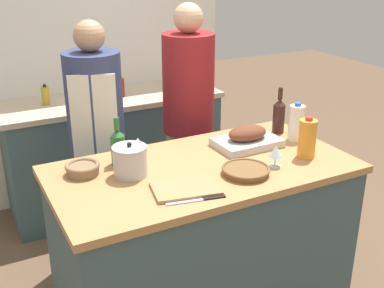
{
  "coord_description": "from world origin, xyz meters",
  "views": [
    {
      "loc": [
        -1.12,
        -2.01,
        1.99
      ],
      "look_at": [
        0.0,
        0.12,
        1.02
      ],
      "focal_mm": 45.0,
      "sensor_mm": 36.0,
      "label": 1
    }
  ],
  "objects_px": {
    "wine_glass_right": "(276,152)",
    "condiment_bottle_extra": "(45,96)",
    "person_cook_guest": "(189,114)",
    "wicker_basket": "(246,170)",
    "mixing_bowl": "(83,168)",
    "cutting_board": "(185,189)",
    "juice_jug": "(307,138)",
    "wine_bottle_green": "(279,115)",
    "wine_glass_left": "(138,144)",
    "condiment_bottle_short": "(121,88)",
    "knife_chef": "(198,200)",
    "person_cook_aproned": "(97,136)",
    "roasting_pan": "(247,138)",
    "wine_bottle_dark": "(118,146)",
    "milk_jug": "(296,123)",
    "condiment_bottle_tall": "(175,79)",
    "stock_pot": "(130,161)"
  },
  "relations": [
    {
      "from": "wine_glass_right",
      "to": "condiment_bottle_extra",
      "type": "relative_size",
      "value": 0.76
    },
    {
      "from": "condiment_bottle_extra",
      "to": "person_cook_guest",
      "type": "bearing_deg",
      "value": -40.91
    },
    {
      "from": "wicker_basket",
      "to": "mixing_bowl",
      "type": "bearing_deg",
      "value": 152.42
    },
    {
      "from": "mixing_bowl",
      "to": "condiment_bottle_extra",
      "type": "bearing_deg",
      "value": 85.81
    },
    {
      "from": "cutting_board",
      "to": "juice_jug",
      "type": "height_order",
      "value": "juice_jug"
    },
    {
      "from": "cutting_board",
      "to": "wine_bottle_green",
      "type": "height_order",
      "value": "wine_bottle_green"
    },
    {
      "from": "wine_glass_left",
      "to": "condiment_bottle_short",
      "type": "relative_size",
      "value": 0.72
    },
    {
      "from": "wine_glass_left",
      "to": "knife_chef",
      "type": "xyz_separation_m",
      "value": [
        0.06,
        -0.58,
        -0.08
      ]
    },
    {
      "from": "juice_jug",
      "to": "person_cook_aproned",
      "type": "height_order",
      "value": "person_cook_aproned"
    },
    {
      "from": "roasting_pan",
      "to": "wine_bottle_dark",
      "type": "xyz_separation_m",
      "value": [
        -0.74,
        0.11,
        0.05
      ]
    },
    {
      "from": "milk_jug",
      "to": "person_cook_aproned",
      "type": "relative_size",
      "value": 0.14
    },
    {
      "from": "juice_jug",
      "to": "wine_glass_right",
      "type": "xyz_separation_m",
      "value": [
        -0.23,
        -0.03,
        -0.03
      ]
    },
    {
      "from": "wicker_basket",
      "to": "juice_jug",
      "type": "height_order",
      "value": "juice_jug"
    },
    {
      "from": "wine_glass_left",
      "to": "condiment_bottle_tall",
      "type": "xyz_separation_m",
      "value": [
        0.79,
        1.18,
        0.0
      ]
    },
    {
      "from": "roasting_pan",
      "to": "wine_bottle_green",
      "type": "relative_size",
      "value": 1.3
    },
    {
      "from": "roasting_pan",
      "to": "condiment_bottle_tall",
      "type": "distance_m",
      "value": 1.32
    },
    {
      "from": "wine_glass_left",
      "to": "condiment_bottle_short",
      "type": "xyz_separation_m",
      "value": [
        0.34,
        1.21,
        -0.02
      ]
    },
    {
      "from": "wicker_basket",
      "to": "wine_bottle_green",
      "type": "bearing_deg",
      "value": 38.9
    },
    {
      "from": "juice_jug",
      "to": "condiment_bottle_extra",
      "type": "distance_m",
      "value": 1.98
    },
    {
      "from": "person_cook_guest",
      "to": "roasting_pan",
      "type": "bearing_deg",
      "value": -74.35
    },
    {
      "from": "milk_jug",
      "to": "wine_bottle_dark",
      "type": "distance_m",
      "value": 1.07
    },
    {
      "from": "knife_chef",
      "to": "condiment_bottle_extra",
      "type": "xyz_separation_m",
      "value": [
        -0.29,
        1.84,
        0.05
      ]
    },
    {
      "from": "milk_jug",
      "to": "cutting_board",
      "type": "bearing_deg",
      "value": -162.09
    },
    {
      "from": "stock_pot",
      "to": "person_cook_aproned",
      "type": "xyz_separation_m",
      "value": [
        0.04,
        0.72,
        -0.12
      ]
    },
    {
      "from": "milk_jug",
      "to": "mixing_bowl",
      "type": "bearing_deg",
      "value": 174.89
    },
    {
      "from": "wicker_basket",
      "to": "wine_bottle_green",
      "type": "xyz_separation_m",
      "value": [
        0.51,
        0.41,
        0.09
      ]
    },
    {
      "from": "wine_bottle_green",
      "to": "wine_glass_right",
      "type": "distance_m",
      "value": 0.52
    },
    {
      "from": "cutting_board",
      "to": "condiment_bottle_short",
      "type": "relative_size",
      "value": 2.08
    },
    {
      "from": "knife_chef",
      "to": "condiment_bottle_short",
      "type": "xyz_separation_m",
      "value": [
        0.28,
        1.78,
        0.06
      ]
    },
    {
      "from": "wine_glass_right",
      "to": "condiment_bottle_extra",
      "type": "bearing_deg",
      "value": 115.66
    },
    {
      "from": "wine_bottle_green",
      "to": "wine_bottle_dark",
      "type": "relative_size",
      "value": 1.11
    },
    {
      "from": "milk_jug",
      "to": "condiment_bottle_short",
      "type": "height_order",
      "value": "milk_jug"
    },
    {
      "from": "stock_pot",
      "to": "wine_bottle_dark",
      "type": "height_order",
      "value": "wine_bottle_dark"
    },
    {
      "from": "condiment_bottle_tall",
      "to": "condiment_bottle_extra",
      "type": "relative_size",
      "value": 1.33
    },
    {
      "from": "milk_jug",
      "to": "person_cook_aproned",
      "type": "xyz_separation_m",
      "value": [
        -1.01,
        0.71,
        -0.15
      ]
    },
    {
      "from": "condiment_bottle_short",
      "to": "person_cook_guest",
      "type": "bearing_deg",
      "value": -68.44
    },
    {
      "from": "roasting_pan",
      "to": "condiment_bottle_short",
      "type": "relative_size",
      "value": 2.27
    },
    {
      "from": "wine_glass_right",
      "to": "condiment_bottle_tall",
      "type": "distance_m",
      "value": 1.63
    },
    {
      "from": "knife_chef",
      "to": "stock_pot",
      "type": "bearing_deg",
      "value": 114.34
    },
    {
      "from": "mixing_bowl",
      "to": "roasting_pan",
      "type": "bearing_deg",
      "value": -4.26
    },
    {
      "from": "stock_pot",
      "to": "condiment_bottle_extra",
      "type": "xyz_separation_m",
      "value": [
        -0.11,
        1.46,
        -0.02
      ]
    },
    {
      "from": "roasting_pan",
      "to": "milk_jug",
      "type": "distance_m",
      "value": 0.33
    },
    {
      "from": "wine_bottle_dark",
      "to": "condiment_bottle_extra",
      "type": "relative_size",
      "value": 1.68
    },
    {
      "from": "wine_glass_left",
      "to": "condiment_bottle_tall",
      "type": "height_order",
      "value": "condiment_bottle_tall"
    },
    {
      "from": "wine_glass_right",
      "to": "knife_chef",
      "type": "xyz_separation_m",
      "value": [
        -0.53,
        -0.14,
        -0.08
      ]
    },
    {
      "from": "juice_jug",
      "to": "condiment_bottle_tall",
      "type": "xyz_separation_m",
      "value": [
        -0.03,
        1.59,
        -0.03
      ]
    },
    {
      "from": "wine_glass_right",
      "to": "condiment_bottle_extra",
      "type": "xyz_separation_m",
      "value": [
        -0.82,
        1.71,
        -0.03
      ]
    },
    {
      "from": "milk_jug",
      "to": "knife_chef",
      "type": "distance_m",
      "value": 0.97
    },
    {
      "from": "mixing_bowl",
      "to": "cutting_board",
      "type": "bearing_deg",
      "value": -46.32
    },
    {
      "from": "wine_bottle_green",
      "to": "condiment_bottle_short",
      "type": "bearing_deg",
      "value": 115.06
    }
  ]
}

